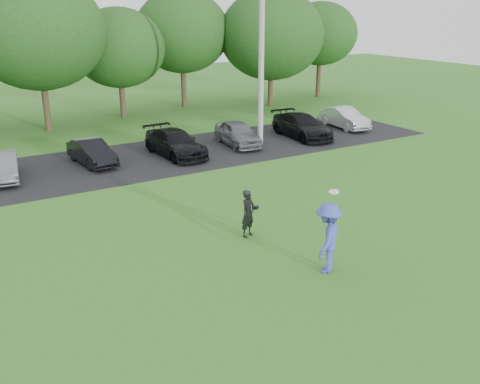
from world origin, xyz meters
The scene contains 7 objects.
ground centered at (0.00, 0.00, 0.00)m, with size 100.00×100.00×0.00m, color #366F1F.
parking_lot centered at (0.00, 13.00, 0.01)m, with size 32.00×6.50×0.03m, color black.
utility_pole centered at (6.50, 12.24, 4.68)m, with size 0.28×0.28×9.36m, color gray.
frisbee_player centered at (0.56, -0.13, 0.99)m, with size 1.46×1.36×2.33m.
camera_bystander centered at (-0.03, 2.95, 0.76)m, with size 0.65×0.54×1.52m.
parked_cars centered at (-0.07, 12.92, 0.63)m, with size 27.91×4.74×1.26m.
tree_row centered at (1.51, 22.76, 4.91)m, with size 42.39×9.85×8.64m.
Camera 1 is at (-8.26, -10.15, 6.92)m, focal length 40.00 mm.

